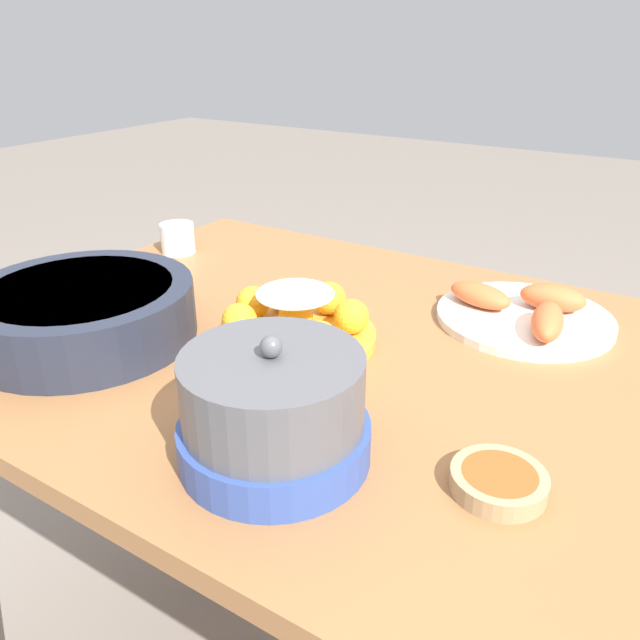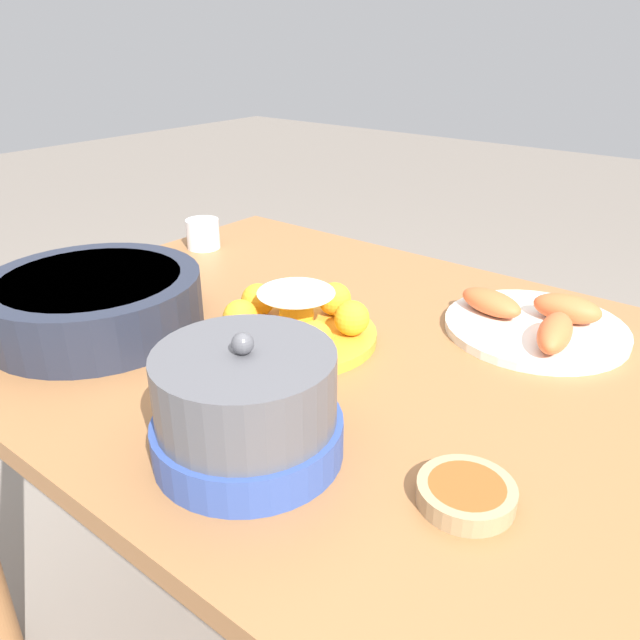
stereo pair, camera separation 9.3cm
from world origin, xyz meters
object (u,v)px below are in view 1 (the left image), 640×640
(cake_plate, at_px, (294,321))
(cup_near, at_px, (178,238))
(serving_bowl, at_px, (83,311))
(seafood_platter, at_px, (525,313))
(sauce_bowl, at_px, (499,481))
(dining_table, at_px, (343,405))
(warming_pot, at_px, (273,410))

(cake_plate, xyz_separation_m, cup_near, (0.44, -0.21, -0.00))
(serving_bowl, bearing_deg, seafood_platter, -143.03)
(seafood_platter, bearing_deg, sauce_bowl, 102.26)
(dining_table, relative_size, cake_plate, 4.94)
(dining_table, height_order, seafood_platter, seafood_platter)
(dining_table, relative_size, warming_pot, 5.69)
(sauce_bowl, xyz_separation_m, warming_pot, (0.23, 0.08, 0.05))
(cup_near, xyz_separation_m, warming_pot, (-0.58, 0.45, 0.03))
(sauce_bowl, height_order, cup_near, cup_near)
(sauce_bowl, height_order, warming_pot, warming_pot)
(dining_table, height_order, sauce_bowl, sauce_bowl)
(dining_table, distance_m, sauce_bowl, 0.37)
(cake_plate, xyz_separation_m, sauce_bowl, (-0.37, 0.17, -0.02))
(serving_bowl, bearing_deg, cake_plate, -149.09)
(dining_table, bearing_deg, cake_plate, 17.47)
(sauce_bowl, bearing_deg, serving_bowl, -0.30)
(cake_plate, xyz_separation_m, serving_bowl, (0.27, 0.16, 0.01))
(serving_bowl, xyz_separation_m, cup_near, (0.17, -0.37, -0.02))
(cup_near, bearing_deg, dining_table, 160.36)
(dining_table, xyz_separation_m, warming_pot, (-0.07, 0.27, 0.16))
(warming_pot, bearing_deg, dining_table, -75.93)
(sauce_bowl, bearing_deg, dining_table, -32.93)
(dining_table, xyz_separation_m, serving_bowl, (0.35, 0.19, 0.15))
(seafood_platter, relative_size, cup_near, 4.00)
(sauce_bowl, distance_m, warming_pot, 0.25)
(sauce_bowl, relative_size, cup_near, 1.43)
(sauce_bowl, bearing_deg, cake_plate, -24.36)
(cake_plate, distance_m, sauce_bowl, 0.41)
(dining_table, bearing_deg, sauce_bowl, 147.07)
(dining_table, bearing_deg, seafood_platter, -131.73)
(warming_pot, bearing_deg, sauce_bowl, -160.94)
(serving_bowl, height_order, seafood_platter, serving_bowl)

